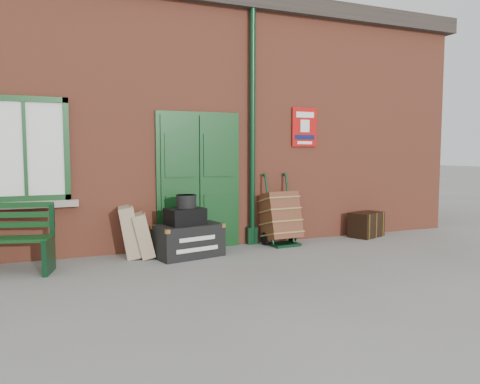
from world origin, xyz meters
TOP-DOWN VIEW (x-y plane):
  - ground at (0.00, 0.00)m, footprint 80.00×80.00m
  - station_building at (-0.00, 3.49)m, footprint 10.30×4.30m
  - houdini_trunk at (-0.65, 0.92)m, footprint 1.10×0.75m
  - strongbox at (-0.70, 0.92)m, footprint 0.63×0.51m
  - hatbox at (-0.67, 0.95)m, footprint 0.36×0.36m
  - suitcase_back at (-1.48, 1.24)m, footprint 0.41×0.59m
  - suitcase_front at (-1.30, 1.14)m, footprint 0.41×0.54m
  - porter_trolley at (1.10, 1.23)m, footprint 0.62×0.67m
  - dark_trunk at (2.94, 1.25)m, footprint 0.76×0.63m

SIDE VIEW (x-z plane):
  - ground at x=0.00m, z-range 0.00..0.00m
  - dark_trunk at x=2.94m, z-range 0.00..0.47m
  - houdini_trunk at x=-0.65m, z-range 0.00..0.50m
  - suitcase_front at x=-1.30m, z-range 0.00..0.69m
  - suitcase_back at x=-1.48m, z-range 0.00..0.80m
  - porter_trolley at x=1.10m, z-range -0.14..1.08m
  - strongbox at x=-0.70m, z-range 0.50..0.75m
  - hatbox at x=-0.67m, z-range 0.75..0.95m
  - station_building at x=0.00m, z-range -0.02..4.34m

